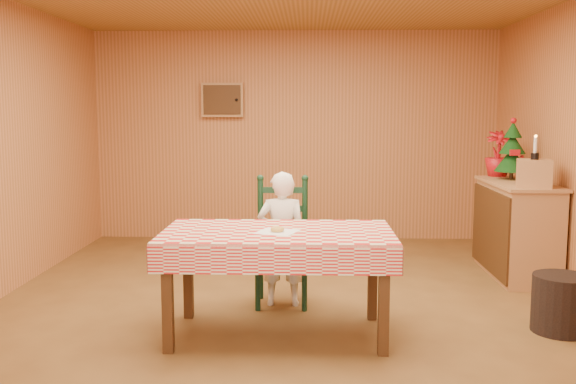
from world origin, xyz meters
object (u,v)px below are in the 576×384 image
object	(u,v)px
ladder_chair	(282,244)
storage_bin	(562,304)
seated_child	(282,239)
crate	(534,173)
christmas_tree	(512,152)
dining_table	(278,242)
shelf_unit	(516,229)

from	to	relation	value
ladder_chair	storage_bin	distance (m)	2.20
seated_child	crate	xyz separation A→B (m)	(2.27, 0.63, 0.49)
ladder_chair	christmas_tree	world-z (taller)	christmas_tree
seated_child	christmas_tree	size ratio (longest dim) A/B	1.81
ladder_chair	seated_child	distance (m)	0.08
dining_table	storage_bin	world-z (taller)	dining_table
dining_table	crate	bearing A→B (deg)	30.93
seated_child	christmas_tree	world-z (taller)	christmas_tree
seated_child	crate	distance (m)	2.40
dining_table	seated_child	distance (m)	0.74
shelf_unit	dining_table	bearing A→B (deg)	-142.10
ladder_chair	shelf_unit	distance (m)	2.46
ladder_chair	crate	bearing A→B (deg)	14.14
ladder_chair	seated_child	size ratio (longest dim) A/B	0.96
ladder_chair	christmas_tree	xyz separation A→B (m)	(2.27, 1.22, 0.71)
dining_table	seated_child	world-z (taller)	seated_child
seated_child	crate	size ratio (longest dim) A/B	3.75
christmas_tree	dining_table	bearing A→B (deg)	-138.47
dining_table	christmas_tree	distance (m)	3.07
christmas_tree	storage_bin	world-z (taller)	christmas_tree
crate	christmas_tree	xyz separation A→B (m)	(-0.00, 0.65, 0.16)
crate	storage_bin	distance (m)	1.50
ladder_chair	crate	size ratio (longest dim) A/B	3.60
ladder_chair	storage_bin	bearing A→B (deg)	-17.56
christmas_tree	storage_bin	xyz separation A→B (m)	(-0.18, -1.88, -1.00)
christmas_tree	shelf_unit	bearing A→B (deg)	-91.98
crate	christmas_tree	world-z (taller)	christmas_tree
dining_table	shelf_unit	bearing A→B (deg)	37.90
seated_child	christmas_tree	xyz separation A→B (m)	(2.27, 1.28, 0.65)
seated_child	dining_table	bearing A→B (deg)	90.00
seated_child	christmas_tree	bearing A→B (deg)	-150.59
ladder_chair	seated_child	world-z (taller)	seated_child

